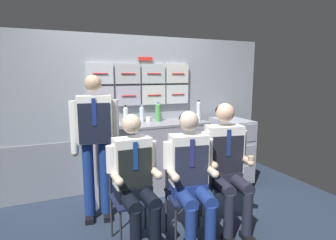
% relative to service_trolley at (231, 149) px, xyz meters
% --- Properties ---
extents(ground, '(4.80, 4.80, 0.04)m').
position_rel_service_trolley_xyz_m(ground, '(-1.38, -0.91, -0.54)').
color(ground, '#232E41').
extents(galley_bulkhead, '(4.20, 0.14, 2.15)m').
position_rel_service_trolley_xyz_m(galley_bulkhead, '(-1.37, 0.46, 0.55)').
color(galley_bulkhead, '#929BA5').
rests_on(galley_bulkhead, ground).
extents(galley_counter, '(1.57, 0.53, 0.97)m').
position_rel_service_trolley_xyz_m(galley_counter, '(-1.21, 0.18, -0.03)').
color(galley_counter, '#9C99A9').
rests_on(galley_counter, ground).
extents(service_trolley, '(0.40, 0.65, 0.97)m').
position_rel_service_trolley_xyz_m(service_trolley, '(0.00, 0.00, 0.00)').
color(service_trolley, black).
rests_on(service_trolley, ground).
extents(folding_chair_left, '(0.41, 0.41, 0.87)m').
position_rel_service_trolley_xyz_m(folding_chair_left, '(-1.78, -0.80, 0.02)').
color(folding_chair_left, '#2D2D33').
rests_on(folding_chair_left, ground).
extents(crew_member_left, '(0.49, 0.60, 1.26)m').
position_rel_service_trolley_xyz_m(crew_member_left, '(-1.78, -0.97, 0.18)').
color(crew_member_left, black).
rests_on(crew_member_left, ground).
extents(folding_chair_right, '(0.46, 0.46, 0.87)m').
position_rel_service_trolley_xyz_m(folding_chair_right, '(-1.25, -0.96, 0.02)').
color(folding_chair_right, '#2D2D33').
rests_on(folding_chair_right, ground).
extents(crew_member_right, '(0.50, 0.65, 1.28)m').
position_rel_service_trolley_xyz_m(crew_member_right, '(-1.28, -1.12, 0.20)').
color(crew_member_right, black).
rests_on(crew_member_right, ground).
extents(folding_chair_near_trolley, '(0.46, 0.47, 0.87)m').
position_rel_service_trolley_xyz_m(folding_chair_near_trolley, '(-0.76, -0.83, 0.02)').
color(folding_chair_near_trolley, '#2D2D33').
rests_on(folding_chair_near_trolley, ground).
extents(crew_member_near_trolley, '(0.53, 0.68, 1.33)m').
position_rel_service_trolley_xyz_m(crew_member_near_trolley, '(-0.79, -0.99, 0.23)').
color(crew_member_near_trolley, black).
rests_on(crew_member_near_trolley, ground).
extents(crew_member_standing, '(0.51, 0.30, 1.62)m').
position_rel_service_trolley_xyz_m(crew_member_standing, '(-2.02, -0.28, 0.43)').
color(crew_member_standing, black).
rests_on(crew_member_standing, ground).
extents(water_bottle_blue_cap, '(0.07, 0.07, 0.24)m').
position_rel_service_trolley_xyz_m(water_bottle_blue_cap, '(-1.52, 0.31, 0.57)').
color(water_bottle_blue_cap, silver).
rests_on(water_bottle_blue_cap, galley_counter).
extents(sparkling_bottle_green, '(0.06, 0.06, 0.29)m').
position_rel_service_trolley_xyz_m(sparkling_bottle_green, '(-0.52, 0.10, 0.59)').
color(sparkling_bottle_green, silver).
rests_on(sparkling_bottle_green, galley_counter).
extents(water_bottle_clear, '(0.08, 0.08, 0.27)m').
position_rel_service_trolley_xyz_m(water_bottle_clear, '(-1.07, 0.26, 0.58)').
color(water_bottle_clear, '#4C9B51').
rests_on(water_bottle_clear, galley_counter).
extents(water_bottle_short, '(0.06, 0.06, 0.24)m').
position_rel_service_trolley_xyz_m(water_bottle_short, '(-1.29, 0.32, 0.56)').
color(water_bottle_short, silver).
rests_on(water_bottle_short, galley_counter).
extents(coffee_cup_white, '(0.08, 0.08, 0.06)m').
position_rel_service_trolley_xyz_m(coffee_cup_white, '(-1.19, 0.32, 0.49)').
color(coffee_cup_white, silver).
rests_on(coffee_cup_white, galley_counter).
extents(paper_cup_blue, '(0.07, 0.07, 0.09)m').
position_rel_service_trolley_xyz_m(paper_cup_blue, '(-1.90, 0.36, 0.50)').
color(paper_cup_blue, navy).
rests_on(paper_cup_blue, galley_counter).
extents(paper_cup_tan, '(0.07, 0.07, 0.08)m').
position_rel_service_trolley_xyz_m(paper_cup_tan, '(-1.01, 0.36, 0.50)').
color(paper_cup_tan, silver).
rests_on(paper_cup_tan, galley_counter).
extents(snack_banana, '(0.17, 0.10, 0.04)m').
position_rel_service_trolley_xyz_m(snack_banana, '(-1.84, 0.18, 0.47)').
color(snack_banana, yellow).
rests_on(snack_banana, galley_counter).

